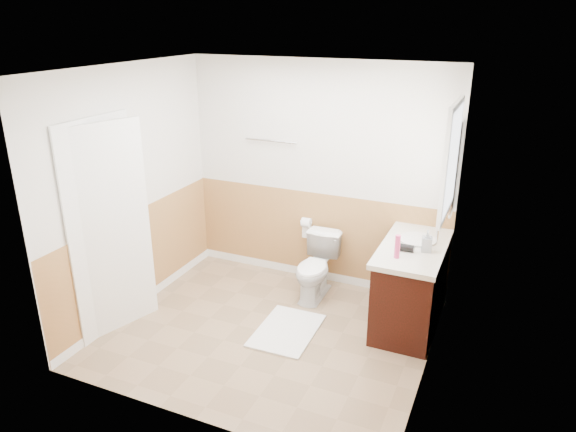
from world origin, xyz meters
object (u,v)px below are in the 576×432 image
at_px(toilet, 316,267).
at_px(bath_mat, 287,331).
at_px(soap_dispenser, 427,241).
at_px(vanity_cabinet, 411,288).
at_px(lotion_bottle, 397,247).

distance_m(toilet, bath_mat, 0.85).
bearing_deg(soap_dispenser, toilet, 168.98).
relative_size(toilet, vanity_cabinet, 0.62).
distance_m(vanity_cabinet, lotion_bottle, 0.65).
height_order(lotion_bottle, soap_dispenser, lotion_bottle).
relative_size(vanity_cabinet, soap_dispenser, 5.34).
bearing_deg(toilet, vanity_cabinet, -9.85).
relative_size(bath_mat, lotion_bottle, 3.64).
bearing_deg(soap_dispenser, lotion_bottle, -131.14).
bearing_deg(soap_dispenser, vanity_cabinet, 149.83).
xyz_separation_m(toilet, vanity_cabinet, (1.06, -0.16, 0.06)).
xyz_separation_m(toilet, lotion_bottle, (0.96, -0.48, 0.62)).
bearing_deg(soap_dispenser, bath_mat, -154.80).
bearing_deg(vanity_cabinet, toilet, 171.42).
bearing_deg(lotion_bottle, bath_mat, -162.49).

